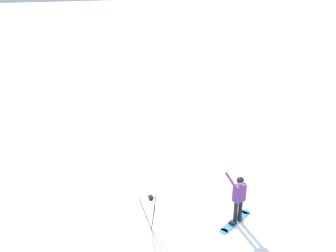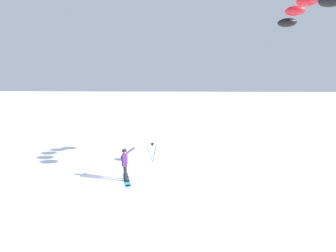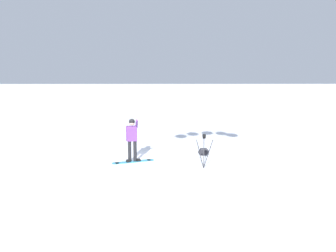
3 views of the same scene
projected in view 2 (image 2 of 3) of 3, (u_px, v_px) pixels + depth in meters
The scene contains 6 objects.
ground_plane at pixel (125, 178), 11.51m from camera, with size 300.00×300.00×0.00m, color white.
snowboarder at pixel (125, 161), 10.97m from camera, with size 0.53×0.67×1.80m.
snowboard at pixel (127, 180), 11.21m from camera, with size 1.68×0.82×0.10m.
traction_kite at pixel (307, 7), 9.98m from camera, with size 3.85×1.44×0.99m.
gear_bag_large at pixel (123, 157), 14.21m from camera, with size 0.51×0.37×0.32m.
camera_tripod at pixel (153, 148), 13.66m from camera, with size 0.64×0.68×1.31m.
Camera 2 is at (-10.53, -3.21, 5.03)m, focal length 22.27 mm.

